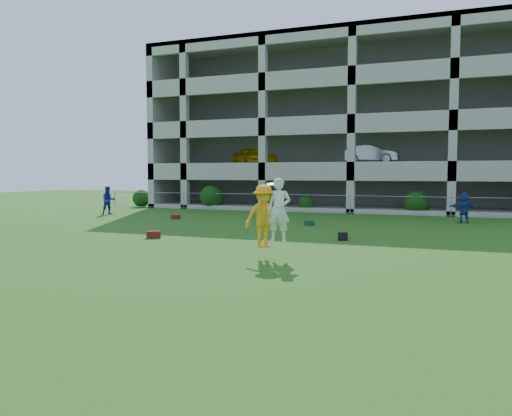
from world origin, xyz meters
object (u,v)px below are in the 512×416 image
at_px(parking_garage, 370,130).
at_px(bystander_d, 464,208).
at_px(crate_d, 343,236).
at_px(bystander_c, 263,202).
at_px(bystander_a, 108,200).
at_px(frisbee_contest, 268,214).

bearing_deg(parking_garage, bystander_d, -62.17).
bearing_deg(parking_garage, crate_d, -84.57).
xyz_separation_m(crate_d, parking_garage, (-2.04, 21.46, 5.86)).
xyz_separation_m(bystander_c, bystander_d, (11.46, -1.07, 0.02)).
relative_size(bystander_a, parking_garage, 0.06).
height_order(bystander_a, parking_garage, parking_garage).
height_order(frisbee_contest, parking_garage, parking_garage).
xyz_separation_m(bystander_a, frisbee_contest, (14.71, -11.73, 0.46)).
bearing_deg(bystander_a, bystander_c, -31.41).
height_order(bystander_c, bystander_d, bystander_d).
relative_size(bystander_a, crate_d, 5.04).
xyz_separation_m(bystander_c, parking_garage, (4.86, 11.43, 5.24)).
bearing_deg(parking_garage, bystander_c, -113.01).
xyz_separation_m(bystander_c, frisbee_contest, (5.59, -14.98, 0.57)).
distance_m(crate_d, frisbee_contest, 5.26).
bearing_deg(bystander_c, bystander_d, 75.03).
height_order(bystander_a, frisbee_contest, frisbee_contest).
bearing_deg(parking_garage, bystander_a, -133.56).
height_order(bystander_a, bystander_d, bystander_a).
xyz_separation_m(bystander_d, frisbee_contest, (-5.86, -13.91, 0.55)).
height_order(crate_d, frisbee_contest, frisbee_contest).
bearing_deg(frisbee_contest, parking_garage, 91.60).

